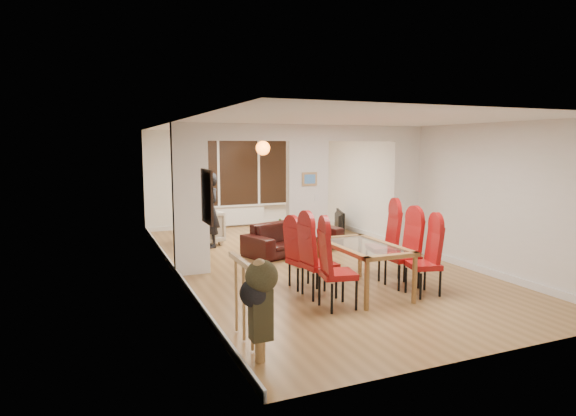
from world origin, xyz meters
TOP-DOWN VIEW (x-y plane):
  - floor at (0.00, 0.00)m, footprint 5.00×9.00m
  - room_walls at (0.00, 0.00)m, footprint 5.00×9.00m
  - divider_wall at (0.00, 0.00)m, footprint 5.00×0.18m
  - bay_window_blinds at (0.00, 4.44)m, footprint 3.00×0.08m
  - radiator at (0.00, 4.40)m, footprint 1.40×0.08m
  - pendant_light at (0.30, 3.30)m, footprint 0.36×0.36m
  - stair_newel at (-2.25, -3.20)m, footprint 0.40×1.20m
  - wall_poster at (-2.47, -2.40)m, footprint 0.04×0.52m
  - pillar_photo at (0.00, -0.10)m, footprint 0.30×0.03m
  - dining_table at (-0.01, -2.04)m, footprint 0.88×1.57m
  - dining_chair_la at (-0.72, -2.54)m, footprint 0.53×0.53m
  - dining_chair_lb at (-0.72, -1.99)m, footprint 0.48×0.48m
  - dining_chair_lc at (-0.76, -1.49)m, footprint 0.48×0.48m
  - dining_chair_ra at (0.74, -2.52)m, footprint 0.52×0.52m
  - dining_chair_rb at (0.70, -2.05)m, footprint 0.46×0.46m
  - dining_chair_rc at (0.73, -1.46)m, footprint 0.56×0.56m
  - sofa at (0.11, 0.90)m, footprint 2.33×1.49m
  - armchair at (-1.56, 2.33)m, footprint 1.06×1.07m
  - person at (-1.38, 2.05)m, footprint 0.65×0.48m
  - television at (2.00, 2.53)m, footprint 0.97×0.44m
  - coffee_table at (0.31, 2.24)m, footprint 1.03×0.61m
  - bottle at (0.36, 2.31)m, footprint 0.07×0.07m
  - bowl at (0.17, 2.23)m, footprint 0.20×0.20m
  - shoes at (-0.18, -0.24)m, footprint 0.26×0.28m

SIDE VIEW (x-z plane):
  - floor at x=0.00m, z-range -0.01..0.01m
  - shoes at x=-0.18m, z-range 0.00..0.11m
  - coffee_table at x=0.31m, z-range 0.00..0.23m
  - bowl at x=0.17m, z-range 0.23..0.27m
  - television at x=2.00m, z-range 0.00..0.57m
  - radiator at x=0.00m, z-range 0.05..0.55m
  - sofa at x=0.11m, z-range 0.00..0.63m
  - bottle at x=0.36m, z-range 0.23..0.49m
  - dining_table at x=-0.01m, z-range 0.00..0.74m
  - armchair at x=-1.56m, z-range 0.00..0.78m
  - dining_chair_lc at x=-0.76m, z-range 0.00..1.01m
  - dining_chair_ra at x=0.74m, z-range 0.00..1.08m
  - stair_newel at x=-2.25m, z-range 0.00..1.10m
  - dining_chair_rb at x=0.70m, z-range 0.00..1.12m
  - dining_chair_lb at x=-0.72m, z-range 0.00..1.13m
  - dining_chair_la at x=-0.72m, z-range 0.00..1.13m
  - dining_chair_rc at x=0.73m, z-range 0.00..1.17m
  - person at x=-1.38m, z-range 0.00..1.63m
  - room_walls at x=0.00m, z-range 0.00..2.60m
  - divider_wall at x=0.00m, z-range 0.00..2.60m
  - bay_window_blinds at x=0.00m, z-range 0.60..2.40m
  - wall_poster at x=-2.47m, z-range 1.27..1.94m
  - pillar_photo at x=0.00m, z-range 1.48..1.73m
  - pendant_light at x=0.30m, z-range 1.97..2.33m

